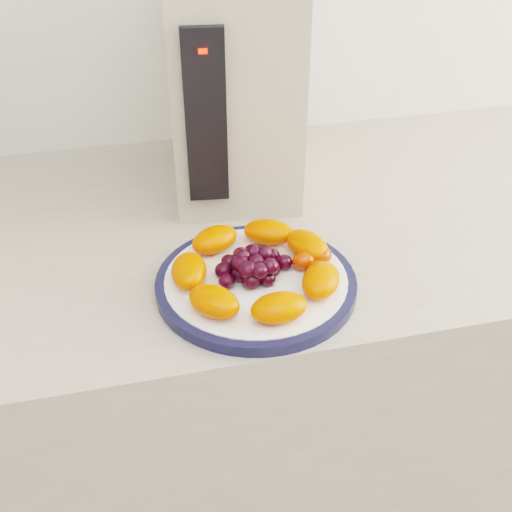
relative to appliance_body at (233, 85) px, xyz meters
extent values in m
cube|color=#A99F91|center=(-0.14, -0.12, -0.61)|extent=(3.50, 0.60, 0.90)
cube|color=#9F8556|center=(-0.14, -0.12, -0.64)|extent=(3.48, 0.58, 0.84)
cylinder|color=#111535|center=(-0.03, -0.29, -0.15)|extent=(0.25, 0.25, 0.01)
cylinder|color=white|center=(-0.03, -0.29, -0.15)|extent=(0.23, 0.23, 0.02)
cube|color=#AFA895|center=(0.00, 0.00, 0.00)|extent=(0.21, 0.28, 0.32)
cube|color=black|center=(-0.06, -0.13, 0.00)|extent=(0.06, 0.03, 0.24)
cube|color=#FF0C05|center=(-0.06, -0.14, 0.10)|extent=(0.01, 0.01, 0.01)
ellipsoid|color=#FF4000|center=(0.04, -0.26, -0.13)|extent=(0.07, 0.08, 0.03)
ellipsoid|color=#FF4000|center=(0.00, -0.22, -0.13)|extent=(0.08, 0.07, 0.03)
ellipsoid|color=#FF4000|center=(-0.07, -0.22, -0.13)|extent=(0.08, 0.07, 0.03)
ellipsoid|color=#FF4000|center=(-0.12, -0.28, -0.13)|extent=(0.05, 0.07, 0.03)
ellipsoid|color=#FF4000|center=(-0.10, -0.34, -0.13)|extent=(0.08, 0.08, 0.03)
ellipsoid|color=#FF4000|center=(-0.03, -0.37, -0.13)|extent=(0.07, 0.05, 0.03)
ellipsoid|color=#FF4000|center=(0.04, -0.33, -0.13)|extent=(0.07, 0.08, 0.03)
ellipsoid|color=black|center=(-0.03, -0.29, -0.13)|extent=(0.02, 0.02, 0.02)
ellipsoid|color=black|center=(-0.01, -0.29, -0.13)|extent=(0.02, 0.02, 0.02)
ellipsoid|color=black|center=(-0.02, -0.27, -0.13)|extent=(0.02, 0.02, 0.02)
ellipsoid|color=black|center=(-0.04, -0.27, -0.13)|extent=(0.02, 0.02, 0.02)
ellipsoid|color=black|center=(-0.05, -0.29, -0.13)|extent=(0.02, 0.02, 0.02)
ellipsoid|color=black|center=(-0.04, -0.31, -0.13)|extent=(0.02, 0.02, 0.02)
ellipsoid|color=black|center=(-0.02, -0.31, -0.13)|extent=(0.02, 0.02, 0.02)
ellipsoid|color=black|center=(0.01, -0.28, -0.13)|extent=(0.02, 0.02, 0.02)
ellipsoid|color=black|center=(0.00, -0.26, -0.13)|extent=(0.02, 0.02, 0.02)
ellipsoid|color=black|center=(-0.02, -0.25, -0.13)|extent=(0.02, 0.02, 0.02)
ellipsoid|color=black|center=(-0.04, -0.25, -0.13)|extent=(0.02, 0.02, 0.02)
ellipsoid|color=black|center=(-0.06, -0.26, -0.13)|extent=(0.02, 0.02, 0.02)
ellipsoid|color=black|center=(-0.07, -0.28, -0.13)|extent=(0.02, 0.02, 0.02)
ellipsoid|color=black|center=(-0.07, -0.30, -0.13)|extent=(0.02, 0.02, 0.02)
ellipsoid|color=black|center=(-0.03, -0.29, -0.12)|extent=(0.02, 0.02, 0.02)
ellipsoid|color=black|center=(-0.02, -0.28, -0.12)|extent=(0.02, 0.02, 0.02)
ellipsoid|color=black|center=(-0.03, -0.27, -0.12)|extent=(0.02, 0.02, 0.02)
ellipsoid|color=black|center=(-0.05, -0.28, -0.12)|extent=(0.02, 0.02, 0.02)
ellipsoid|color=black|center=(-0.05, -0.29, -0.12)|extent=(0.02, 0.02, 0.02)
ellipsoid|color=black|center=(-0.05, -0.30, -0.12)|extent=(0.02, 0.02, 0.02)
ellipsoid|color=black|center=(-0.03, -0.31, -0.12)|extent=(0.02, 0.02, 0.02)
ellipsoid|color=black|center=(-0.02, -0.30, -0.12)|extent=(0.02, 0.02, 0.02)
ellipsoid|color=red|center=(0.03, -0.29, -0.13)|extent=(0.03, 0.03, 0.02)
ellipsoid|color=red|center=(0.05, -0.28, -0.13)|extent=(0.04, 0.04, 0.02)
ellipsoid|color=red|center=(0.04, -0.31, -0.13)|extent=(0.04, 0.04, 0.02)
camera|label=1|loc=(-0.18, -0.91, 0.34)|focal=45.00mm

